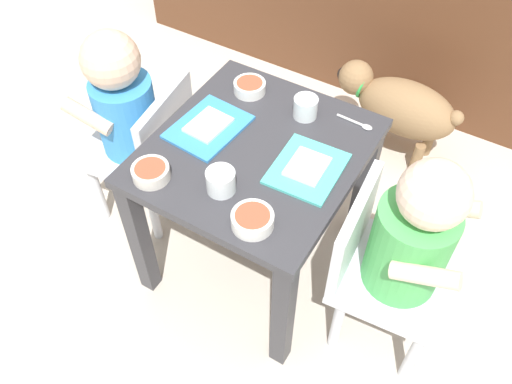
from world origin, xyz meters
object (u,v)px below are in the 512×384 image
object	(u,v)px
cereal_bowl_right_side	(151,172)
dining_table	(256,174)
seated_child_right	(407,242)
veggie_bowl_near	(253,220)
food_tray_left	(208,127)
dog	(399,106)
water_cup_right	(305,108)
seated_child_left	(128,110)
water_cup_left	(219,182)
food_tray_right	(306,169)
cereal_bowl_left_side	(250,87)
spoon_by_left_tray	(358,123)

from	to	relation	value
cereal_bowl_right_side	dining_table	bearing A→B (deg)	52.31
seated_child_right	veggie_bowl_near	bearing A→B (deg)	-149.85
food_tray_left	cereal_bowl_right_side	size ratio (longest dim) A/B	2.36
seated_child_right	dog	size ratio (longest dim) A/B	1.46
seated_child_right	water_cup_right	xyz separation A→B (m)	(-0.37, 0.20, 0.08)
food_tray_left	veggie_bowl_near	bearing A→B (deg)	-38.48
cereal_bowl_right_side	seated_child_left	bearing A→B (deg)	141.40
seated_child_right	water_cup_left	size ratio (longest dim) A/B	9.80
dog	food_tray_left	xyz separation A→B (m)	(-0.32, -0.66, 0.27)
dining_table	cereal_bowl_right_side	xyz separation A→B (m)	(-0.16, -0.21, 0.11)
food_tray_right	water_cup_left	xyz separation A→B (m)	(-0.14, -0.15, 0.02)
seated_child_left	cereal_bowl_right_side	bearing A→B (deg)	-38.60
seated_child_right	food_tray_left	world-z (taller)	seated_child_right
seated_child_left	seated_child_right	xyz separation A→B (m)	(0.82, -0.03, -0.00)
dog	veggie_bowl_near	world-z (taller)	veggie_bowl_near
seated_child_left	water_cup_right	xyz separation A→B (m)	(0.46, 0.17, 0.08)
dining_table	dog	world-z (taller)	dining_table
cereal_bowl_right_side	food_tray_left	bearing A→B (deg)	84.54
food_tray_right	cereal_bowl_right_side	world-z (taller)	cereal_bowl_right_side
food_tray_left	cereal_bowl_right_side	xyz separation A→B (m)	(-0.02, -0.20, 0.01)
seated_child_right	water_cup_left	xyz separation A→B (m)	(-0.42, -0.12, 0.08)
food_tray_right	cereal_bowl_left_side	world-z (taller)	cereal_bowl_left_side
seated_child_left	food_tray_left	distance (m)	0.28
seated_child_left	seated_child_right	bearing A→B (deg)	-1.84
cereal_bowl_right_side	veggie_bowl_near	bearing A→B (deg)	0.36
dining_table	water_cup_left	size ratio (longest dim) A/B	8.05
cereal_bowl_right_side	spoon_by_left_tray	world-z (taller)	cereal_bowl_right_side
seated_child_left	food_tray_right	bearing A→B (deg)	0.19
cereal_bowl_right_side	spoon_by_left_tray	distance (m)	0.54
spoon_by_left_tray	food_tray_left	bearing A→B (deg)	-146.58
seated_child_left	cereal_bowl_right_side	distance (m)	0.33
water_cup_left	cereal_bowl_right_side	world-z (taller)	water_cup_left
dog	water_cup_right	bearing A→B (deg)	-104.78
spoon_by_left_tray	water_cup_left	bearing A→B (deg)	-116.93
dog	seated_child_right	bearing A→B (deg)	-71.02
water_cup_right	food_tray_right	bearing A→B (deg)	-61.42
spoon_by_left_tray	cereal_bowl_left_side	bearing A→B (deg)	-174.39
seated_child_left	spoon_by_left_tray	size ratio (longest dim) A/B	6.57
dog	food_tray_left	size ratio (longest dim) A/B	2.17
veggie_bowl_near	cereal_bowl_right_side	xyz separation A→B (m)	(-0.27, -0.00, -0.00)
cereal_bowl_left_side	veggie_bowl_near	xyz separation A→B (m)	(0.24, -0.38, 0.00)
food_tray_left	spoon_by_left_tray	distance (m)	0.38
dining_table	water_cup_right	xyz separation A→B (m)	(0.05, 0.17, 0.12)
seated_child_left	cereal_bowl_right_side	xyz separation A→B (m)	(0.25, -0.20, 0.08)
dog	food_tray_right	size ratio (longest dim) A/B	2.40
seated_child_left	dog	bearing A→B (deg)	48.34
seated_child_left	veggie_bowl_near	xyz separation A→B (m)	(0.53, -0.20, 0.08)
veggie_bowl_near	dining_table	bearing A→B (deg)	119.01
dining_table	seated_child_right	size ratio (longest dim) A/B	0.82
water_cup_right	cereal_bowl_right_side	world-z (taller)	water_cup_right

